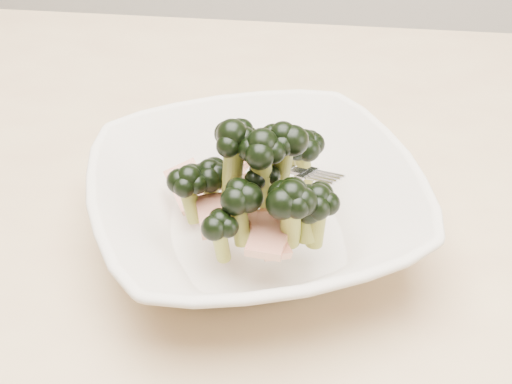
% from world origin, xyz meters
% --- Properties ---
extents(dining_table, '(1.20, 0.80, 0.75)m').
position_xyz_m(dining_table, '(0.00, 0.00, 0.65)').
color(dining_table, tan).
rests_on(dining_table, ground).
extents(broccoli_dish, '(0.36, 0.36, 0.13)m').
position_xyz_m(broccoli_dish, '(0.05, -0.06, 0.79)').
color(broccoli_dish, beige).
rests_on(broccoli_dish, dining_table).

